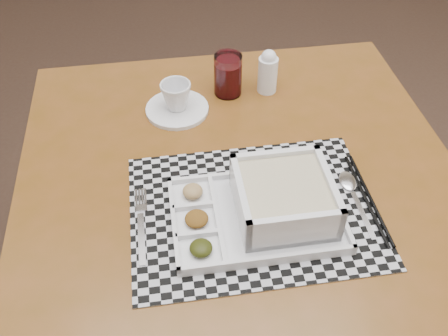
{
  "coord_description": "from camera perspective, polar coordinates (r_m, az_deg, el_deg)",
  "views": [
    {
      "loc": [
        0.08,
        -0.69,
        1.43
      ],
      "look_at": [
        0.13,
        -0.02,
        0.77
      ],
      "focal_mm": 40.0,
      "sensor_mm": 36.0,
      "label": 1
    }
  ],
  "objects": [
    {
      "name": "dining_table",
      "position": [
        1.09,
        1.8,
        -3.17
      ],
      "size": [
        0.99,
        0.99,
        0.69
      ],
      "color": "#5A3910",
      "rests_on": "ground"
    },
    {
      "name": "placemat",
      "position": [
        0.97,
        3.39,
        -4.83
      ],
      "size": [
        0.5,
        0.39,
        0.0
      ],
      "primitive_type": "cube",
      "rotation": [
        0.0,
        0.0,
        0.08
      ],
      "color": "#ACACB4",
      "rests_on": "dining_table"
    },
    {
      "name": "serving_tray",
      "position": [
        0.94,
        5.73,
        -4.08
      ],
      "size": [
        0.34,
        0.25,
        0.09
      ],
      "color": "silver",
      "rests_on": "placemat"
    },
    {
      "name": "fork",
      "position": [
        0.96,
        -9.34,
        -6.21
      ],
      "size": [
        0.03,
        0.19,
        0.0
      ],
      "color": "silver",
      "rests_on": "placemat"
    },
    {
      "name": "spoon",
      "position": [
        1.04,
        14.2,
        -1.99
      ],
      "size": [
        0.04,
        0.18,
        0.01
      ],
      "color": "silver",
      "rests_on": "placemat"
    },
    {
      "name": "chopsticks",
      "position": [
        1.02,
        16.14,
        -3.38
      ],
      "size": [
        0.04,
        0.24,
        0.01
      ],
      "color": "black",
      "rests_on": "placemat"
    },
    {
      "name": "saucer",
      "position": [
        1.2,
        -5.37,
        6.71
      ],
      "size": [
        0.15,
        0.15,
        0.01
      ],
      "primitive_type": "cylinder",
      "color": "silver",
      "rests_on": "dining_table"
    },
    {
      "name": "cup",
      "position": [
        1.18,
        -5.49,
        8.2
      ],
      "size": [
        0.08,
        0.08,
        0.07
      ],
      "primitive_type": "imported",
      "rotation": [
        0.0,
        0.0,
        -0.04
      ],
      "color": "silver",
      "rests_on": "saucer"
    },
    {
      "name": "juice_glass",
      "position": [
        1.23,
        0.46,
        10.45
      ],
      "size": [
        0.07,
        0.07,
        0.1
      ],
      "color": "white",
      "rests_on": "dining_table"
    },
    {
      "name": "creamer_bottle",
      "position": [
        1.24,
        5.02,
        10.91
      ],
      "size": [
        0.05,
        0.05,
        0.11
      ],
      "color": "silver",
      "rests_on": "dining_table"
    }
  ]
}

